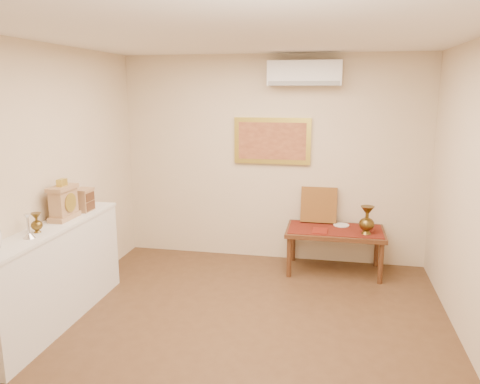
% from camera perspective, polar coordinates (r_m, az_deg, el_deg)
% --- Properties ---
extents(floor, '(4.50, 4.50, 0.00)m').
position_cam_1_polar(floor, '(4.51, -0.20, -17.60)').
color(floor, brown).
rests_on(floor, ground).
extents(ceiling, '(4.50, 4.50, 0.00)m').
position_cam_1_polar(ceiling, '(3.93, -0.23, 18.93)').
color(ceiling, white).
rests_on(ceiling, ground).
extents(wall_back, '(4.00, 0.02, 2.70)m').
position_cam_1_polar(wall_back, '(6.19, 3.95, 3.96)').
color(wall_back, beige).
rests_on(wall_back, ground).
extents(wall_front, '(4.00, 0.02, 2.70)m').
position_cam_1_polar(wall_front, '(1.98, -13.83, -15.10)').
color(wall_front, beige).
rests_on(wall_front, ground).
extents(wall_left, '(0.02, 4.50, 2.70)m').
position_cam_1_polar(wall_left, '(4.81, -24.24, 0.48)').
color(wall_left, beige).
rests_on(wall_left, ground).
extents(candlestick, '(0.10, 0.10, 0.22)m').
position_cam_1_polar(candlestick, '(4.48, -24.42, -3.81)').
color(candlestick, silver).
rests_on(candlestick, display_ledge).
extents(brass_urn_small, '(0.11, 0.11, 0.24)m').
position_cam_1_polar(brass_urn_small, '(4.62, -23.58, -3.14)').
color(brass_urn_small, brown).
rests_on(brass_urn_small, display_ledge).
extents(table_cloth, '(1.14, 0.59, 0.01)m').
position_cam_1_polar(table_cloth, '(5.95, 11.53, -4.46)').
color(table_cloth, maroon).
rests_on(table_cloth, low_table).
extents(brass_urn_tall, '(0.18, 0.18, 0.42)m').
position_cam_1_polar(brass_urn_tall, '(5.79, 15.23, -2.96)').
color(brass_urn_tall, brown).
rests_on(brass_urn_tall, table_cloth).
extents(plate, '(0.20, 0.20, 0.01)m').
position_cam_1_polar(plate, '(6.11, 12.25, -3.96)').
color(plate, white).
rests_on(plate, table_cloth).
extents(menu, '(0.19, 0.26, 0.01)m').
position_cam_1_polar(menu, '(5.82, 9.73, -4.67)').
color(menu, maroon).
rests_on(menu, table_cloth).
extents(cushion, '(0.46, 0.19, 0.47)m').
position_cam_1_polar(cushion, '(6.17, 9.58, -1.54)').
color(cushion, '#5C2112').
rests_on(cushion, table_cloth).
extents(display_ledge, '(0.37, 2.02, 0.98)m').
position_cam_1_polar(display_ledge, '(4.95, -21.68, -9.37)').
color(display_ledge, silver).
rests_on(display_ledge, floor).
extents(mantel_clock, '(0.17, 0.36, 0.41)m').
position_cam_1_polar(mantel_clock, '(4.98, -20.70, -1.17)').
color(mantel_clock, tan).
rests_on(mantel_clock, display_ledge).
extents(wooden_chest, '(0.16, 0.21, 0.24)m').
position_cam_1_polar(wooden_chest, '(5.25, -18.50, -0.91)').
color(wooden_chest, tan).
rests_on(wooden_chest, display_ledge).
extents(low_table, '(1.20, 0.70, 0.55)m').
position_cam_1_polar(low_table, '(5.97, 11.50, -5.10)').
color(low_table, '#512D18').
rests_on(low_table, floor).
extents(painting, '(1.00, 0.06, 0.60)m').
position_cam_1_polar(painting, '(6.13, 3.95, 6.24)').
color(painting, gold).
rests_on(painting, wall_back).
extents(ac_unit, '(0.90, 0.25, 0.30)m').
position_cam_1_polar(ac_unit, '(5.96, 7.87, 14.14)').
color(ac_unit, silver).
rests_on(ac_unit, wall_back).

